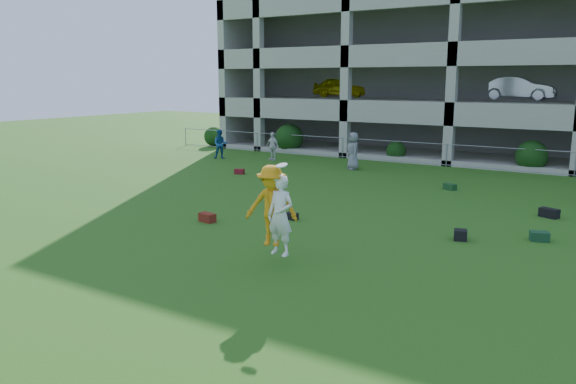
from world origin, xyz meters
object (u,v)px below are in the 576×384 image
Objects in this scene: bystander_a at (220,144)px; crate_d at (460,235)px; bystander_c at (353,151)px; frisbee_contest at (274,208)px; bystander_b at (272,146)px; parking_garage at (492,54)px.

bystander_a is 18.73m from crate_d.
crate_d is at bearing -3.68° from bystander_c.
crate_d is 0.16× the size of frisbee_contest.
parking_garage is (8.93, 11.57, 5.23)m from bystander_b.
frisbee_contest is at bearing -24.55° from bystander_c.
bystander_b is at bearing 141.80° from crate_d.
crate_d is at bearing -66.49° from bystander_a.
crate_d is 0.01× the size of parking_garage.
bystander_b is 0.70× the size of frisbee_contest.
bystander_c reaches higher than bystander_b.
frisbee_contest is 27.00m from parking_garage.
bystander_c is (5.25, -0.59, 0.15)m from bystander_b.
bystander_a reaches higher than bystander_b.
bystander_a is at bearing 149.76° from crate_d.
bystander_a is 0.74× the size of frisbee_contest.
bystander_b is at bearing -127.66° from parking_garage.
parking_garage is at bearing 101.27° from crate_d.
frisbee_contest reaches higher than bystander_a.
crate_d is (13.32, -10.48, -0.64)m from bystander_b.
bystander_a is 8.12m from bystander_c.
crate_d is 5.74m from frisbee_contest.
bystander_b is 18.07m from frisbee_contest.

